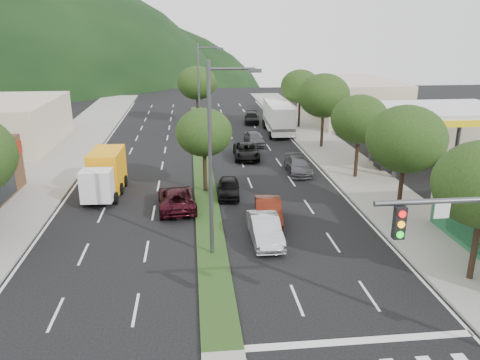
{
  "coord_description": "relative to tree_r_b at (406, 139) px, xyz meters",
  "views": [
    {
      "loc": [
        -0.9,
        -14.35,
        11.42
      ],
      "look_at": [
        2.09,
        13.7,
        2.23
      ],
      "focal_mm": 35.0,
      "sensor_mm": 36.0,
      "label": 1
    }
  ],
  "objects": [
    {
      "name": "box_truck",
      "position": [
        -19.12,
        6.49,
        -3.62
      ],
      "size": [
        2.58,
        6.17,
        3.0
      ],
      "rotation": [
        0.0,
        0.0,
        3.1
      ],
      "color": "white",
      "rests_on": "ground"
    },
    {
      "name": "tree_r_b",
      "position": [
        0.0,
        0.0,
        0.0
      ],
      "size": [
        4.8,
        4.8,
        6.94
      ],
      "color": "black",
      "rests_on": "sidewalk_right"
    },
    {
      "name": "car_queue_d",
      "position": [
        -7.92,
        14.86,
        -4.37
      ],
      "size": [
        2.42,
        4.92,
        1.34
      ],
      "primitive_type": "imported",
      "rotation": [
        0.0,
        0.0,
        -0.04
      ],
      "color": "black",
      "rests_on": "ground"
    },
    {
      "name": "tree_r_c",
      "position": [
        0.0,
        8.0,
        -0.29
      ],
      "size": [
        4.4,
        4.4,
        6.48
      ],
      "color": "black",
      "rests_on": "sidewalk_right"
    },
    {
      "name": "streetlight_near",
      "position": [
        -11.79,
        -4.0,
        0.55
      ],
      "size": [
        2.6,
        0.25,
        10.0
      ],
      "color": "#47494C",
      "rests_on": "ground"
    },
    {
      "name": "car_queue_a",
      "position": [
        -10.39,
        4.86,
        -4.39
      ],
      "size": [
        1.83,
        3.91,
        1.29
      ],
      "primitive_type": "imported",
      "rotation": [
        0.0,
        0.0,
        -0.08
      ],
      "color": "black",
      "rests_on": "ground"
    },
    {
      "name": "streetlight_mid",
      "position": [
        -11.79,
        21.0,
        0.55
      ],
      "size": [
        2.6,
        0.25,
        10.0
      ],
      "color": "#47494C",
      "rests_on": "ground"
    },
    {
      "name": "ground",
      "position": [
        -12.0,
        -12.0,
        -5.04
      ],
      "size": [
        160.0,
        160.0,
        0.0
      ],
      "primitive_type": "plane",
      "color": "black",
      "rests_on": "ground"
    },
    {
      "name": "tree_r_e",
      "position": [
        0.0,
        28.0,
        -0.14
      ],
      "size": [
        4.6,
        4.6,
        6.71
      ],
      "color": "black",
      "rests_on": "sidewalk_right"
    },
    {
      "name": "median",
      "position": [
        -12.0,
        16.0,
        -4.98
      ],
      "size": [
        1.6,
        56.0,
        0.12
      ],
      "primitive_type": "cube",
      "color": "#203E16",
      "rests_on": "ground"
    },
    {
      "name": "car_queue_f",
      "position": [
        -5.23,
        31.54,
        -4.4
      ],
      "size": [
        2.3,
        4.57,
        1.27
      ],
      "primitive_type": "imported",
      "rotation": [
        0.0,
        0.0,
        -0.12
      ],
      "color": "black",
      "rests_on": "ground"
    },
    {
      "name": "tree_med_near",
      "position": [
        -12.0,
        6.0,
        -0.61
      ],
      "size": [
        4.0,
        4.0,
        6.02
      ],
      "color": "black",
      "rests_on": "median"
    },
    {
      "name": "sidewalk_right",
      "position": [
        0.5,
        13.0,
        -4.96
      ],
      "size": [
        5.0,
        90.0,
        0.15
      ],
      "primitive_type": "cube",
      "color": "gray",
      "rests_on": "ground"
    },
    {
      "name": "suv_maroon",
      "position": [
        -14.0,
        2.88,
        -4.33
      ],
      "size": [
        2.74,
        5.26,
        1.42
      ],
      "primitive_type": "imported",
      "rotation": [
        0.0,
        0.0,
        3.22
      ],
      "color": "#330B13",
      "rests_on": "ground"
    },
    {
      "name": "tree_med_far",
      "position": [
        -12.0,
        32.0,
        -0.03
      ],
      "size": [
        4.8,
        4.8,
        6.94
      ],
      "color": "black",
      "rests_on": "median"
    },
    {
      "name": "tree_r_d",
      "position": [
        0.0,
        18.0,
        0.14
      ],
      "size": [
        5.0,
        5.0,
        7.17
      ],
      "color": "black",
      "rests_on": "sidewalk_right"
    },
    {
      "name": "car_queue_c",
      "position": [
        -8.37,
        -0.14,
        -4.31
      ],
      "size": [
        2.0,
        4.57,
        1.46
      ],
      "primitive_type": "imported",
      "rotation": [
        0.0,
        0.0,
        -0.1
      ],
      "color": "#51190D",
      "rests_on": "ground"
    },
    {
      "name": "car_queue_b",
      "position": [
        -4.22,
        9.86,
        -4.4
      ],
      "size": [
        1.84,
        4.39,
        1.26
      ],
      "primitive_type": "imported",
      "rotation": [
        0.0,
        0.0,
        -0.02
      ],
      "color": "#4E4D52",
      "rests_on": "ground"
    },
    {
      "name": "gas_canopy",
      "position": [
        7.0,
        10.0,
        -0.39
      ],
      "size": [
        12.2,
        8.2,
        5.25
      ],
      "color": "silver",
      "rests_on": "ground"
    },
    {
      "name": "bldg_left_far",
      "position": [
        -31.0,
        22.0,
        -2.74
      ],
      "size": [
        9.0,
        14.0,
        4.6
      ],
      "primitive_type": "cube",
      "color": "beige",
      "rests_on": "ground"
    },
    {
      "name": "motorhome",
      "position": [
        -3.01,
        25.43,
        -3.24
      ],
      "size": [
        3.11,
        8.92,
        3.38
      ],
      "rotation": [
        0.0,
        0.0,
        -0.04
      ],
      "color": "white",
      "rests_on": "ground"
    },
    {
      "name": "sidewalk_left",
      "position": [
        -25.0,
        13.0,
        -4.96
      ],
      "size": [
        6.0,
        90.0,
        0.15
      ],
      "primitive_type": "cube",
      "color": "gray",
      "rests_on": "ground"
    },
    {
      "name": "bldg_right_far",
      "position": [
        7.5,
        32.0,
        -2.44
      ],
      "size": [
        10.0,
        16.0,
        5.2
      ],
      "primitive_type": "cube",
      "color": "beige",
      "rests_on": "ground"
    },
    {
      "name": "sedan_silver",
      "position": [
        -8.97,
        -2.72,
        -4.3
      ],
      "size": [
        1.59,
        4.48,
        1.47
      ],
      "primitive_type": "imported",
      "rotation": [
        0.0,
        0.0,
        0.01
      ],
      "color": "#B6B9BE",
      "rests_on": "ground"
    },
    {
      "name": "car_queue_e",
      "position": [
        -6.51,
        19.86,
        -4.35
      ],
      "size": [
        2.01,
        4.15,
        1.37
      ],
      "primitive_type": "imported",
      "rotation": [
        0.0,
        0.0,
        0.1
      ],
      "color": "#444448",
      "rests_on": "ground"
    }
  ]
}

